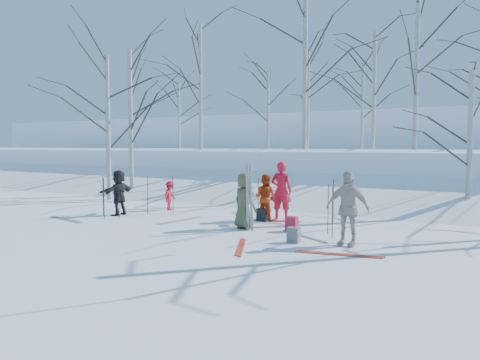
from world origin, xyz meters
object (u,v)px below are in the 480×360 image
Objects in this scene: backpack_red at (292,224)px; skier_red_north at (281,191)px; skier_olive_center at (244,201)px; dog at (240,216)px; skier_red_seated at (170,196)px; backpack_grey at (294,235)px; skier_grey_west at (119,193)px; skier_redor_behind at (265,198)px; skier_cream_east at (347,208)px; backpack_dark at (263,215)px.

skier_red_north is at bearing 123.98° from backpack_red.
skier_olive_center is 2.45× the size of dog.
skier_red_north is 4.49m from skier_red_seated.
skier_olive_center is 4.22× the size of backpack_grey.
skier_grey_west is at bearing 145.37° from skier_red_seated.
skier_red_seated is at bearing -5.70° from skier_redor_behind.
skier_red_north is at bearing -122.81° from skier_redor_behind.
skier_cream_east reaches higher than skier_grey_west.
dog is 1.05m from backpack_dark.
skier_cream_east reaches higher than dog.
dog is at bearing 59.95° from skier_red_north.
skier_cream_east is at bearing -174.33° from skier_olive_center.
backpack_dark is (4.81, 1.45, -0.58)m from skier_grey_west.
skier_red_seated is at bearing 157.57° from skier_grey_west.
backpack_red is at bearing -119.86° from skier_red_seated.
skier_redor_behind reaches higher than dog.
backpack_red is at bearing -37.29° from backpack_dark.
backpack_dark is at bearing 142.71° from backpack_red.
skier_olive_center is 1.48× the size of skier_red_seated.
backpack_red is at bearing 116.64° from backpack_grey.
skier_olive_center is at bearing 74.60° from skier_red_north.
skier_grey_west reaches higher than backpack_grey.
skier_red_seated is at bearing 164.17° from backpack_red.
skier_grey_west is 4.66m from dog.
skier_red_seated is (-4.16, 0.34, -0.20)m from skier_redor_behind.
backpack_red is (1.51, -1.27, -0.53)m from skier_redor_behind.
skier_grey_west is (-5.18, -2.04, -0.16)m from skier_red_north.
backpack_red is at bearing 113.21° from skier_red_north.
skier_cream_east is 4.49× the size of backpack_dark.
backpack_dark is (-3.46, 2.17, -0.70)m from skier_cream_east.
backpack_grey is (-1.23, -0.34, -0.71)m from skier_cream_east.
skier_red_north is 4.94× the size of backpack_grey.
skier_olive_center is 1.56m from skier_redor_behind.
skier_red_seated reaches higher than dog.
backpack_red is (-1.89, 0.98, -0.69)m from skier_cream_east.
skier_redor_behind is 0.96× the size of skier_grey_west.
skier_redor_behind is (-0.32, -0.51, -0.20)m from skier_red_north.
skier_redor_behind is at bearing 130.06° from backpack_grey.
skier_olive_center is 1.60m from backpack_dark.
skier_red_seated is 1.66× the size of dog.
skier_grey_west is at bearing 171.42° from backpack_grey.
backpack_grey is at bearing 79.59° from skier_grey_west.
skier_cream_east is at bearing 145.60° from skier_redor_behind.
backpack_dark is (-2.23, 2.51, 0.01)m from backpack_grey.
skier_redor_behind is 3.53× the size of backpack_red.
skier_red_seated is (-4.47, -0.17, -0.40)m from skier_red_north.
skier_redor_behind reaches higher than backpack_grey.
skier_red_seated is 0.70× the size of skier_grey_west.
skier_grey_west is (-8.26, 0.72, -0.12)m from skier_cream_east.
skier_red_north is (0.17, 2.06, 0.14)m from skier_olive_center.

